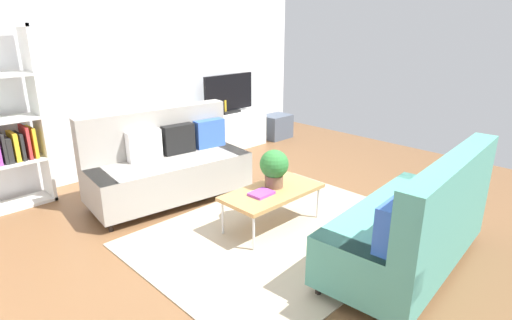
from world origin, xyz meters
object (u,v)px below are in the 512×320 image
Objects in this scene: table_book_0 at (261,193)px; bottle_0 at (220,110)px; vase_1 at (207,110)px; tv at (229,94)px; vase_0 at (199,112)px; potted_plant at (274,167)px; tv_console at (229,131)px; couch_green at (414,224)px; coffee_table at (272,193)px; bottle_1 at (225,107)px; storage_trunk at (276,127)px; couch_beige at (167,164)px.

table_book_0 is 1.66× the size of bottle_0.
vase_1 is at bearing 154.52° from bottle_0.
tv is 5.72× the size of vase_0.
potted_plant reaches higher than vase_0.
tv_console is at bearing -7.04° from vase_1.
vase_1 is 0.21m from bottle_0.
potted_plant is 2.86× the size of bottle_0.
couch_green reaches higher than vase_1.
bottle_1 is (1.44, 2.45, 0.36)m from coffee_table.
tv_console reaches higher than storage_trunk.
couch_beige is at bearing -140.15° from vase_0.
couch_green reaches higher than bottle_0.
coffee_table is 2.87m from bottle_1.
bottle_1 is at bearing 59.53° from coffee_table.
vase_0 is 0.38m from bottle_0.
couch_green is 10.12× the size of vase_1.
tv_console is at bearing -143.93° from couch_beige.
coffee_table is 0.17m from table_book_0.
bottle_0 is at bearing -13.88° from vase_0.
table_book_0 is at bearing -166.66° from potted_plant.
tv is 4.39× the size of bottle_1.
potted_plant is (-2.56, -2.33, 0.43)m from storage_trunk.
bottle_0 is (1.04, 3.87, 0.27)m from couch_green.
bottle_0 is (1.50, 2.45, 0.28)m from table_book_0.
coffee_table is at bearing -145.24° from potted_plant.
bottle_1 is at bearing 56.73° from table_book_0.
tv is at bearing -144.39° from couch_beige.
bottle_0 is at bearing -169.50° from tv_console.
bottle_1 reaches higher than bottle_0.
vase_1 reaches higher than vase_0.
tv is 2.84m from potted_plant.
vase_0 is at bearing 166.12° from bottle_0.
vase_1 is (0.18, 0.00, 0.01)m from vase_0.
vase_1 is at bearing 66.97° from potted_plant.
couch_beige reaches higher than bottle_1.
coffee_table is 2.74m from vase_0.
couch_green is 1.51m from potted_plant.
storage_trunk is 1.41m from bottle_0.
table_book_0 is (-2.81, -2.39, 0.21)m from storage_trunk.
tv_console is 0.71m from vase_0.
tv is at bearing 5.29° from bottle_0.
tv_console is 5.83× the size of table_book_0.
tv reaches higher than table_book_0.
couch_green is at bearing -82.03° from potted_plant.
coffee_table is 3.57m from storage_trunk.
couch_green is at bearing -106.54° from bottle_1.
vase_0 is at bearing 66.00° from table_book_0.
tv reaches higher than couch_green.
tv_console is at bearing 174.81° from storage_trunk.
storage_trunk is at bearing 40.40° from table_book_0.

